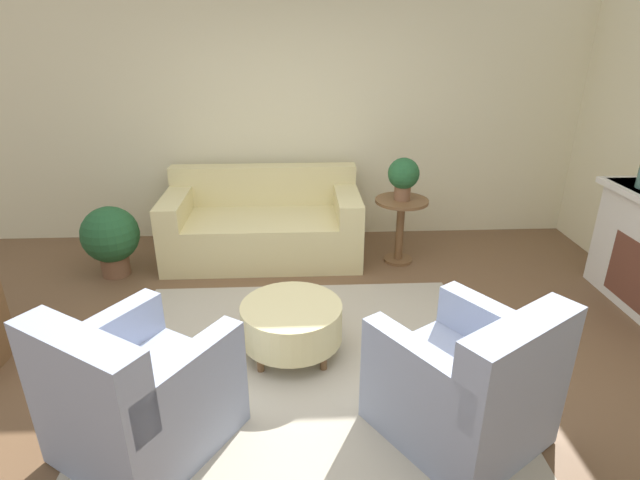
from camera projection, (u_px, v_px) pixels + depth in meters
name	position (u px, v px, depth m)	size (l,w,h in m)	color
ground_plane	(303.00, 365.00, 3.62)	(16.00, 16.00, 0.00)	brown
wall_back	(297.00, 113.00, 5.44)	(9.05, 0.12, 2.80)	beige
rug	(303.00, 364.00, 3.62)	(2.70, 2.38, 0.01)	#B2A893
couch	(264.00, 226.00, 5.25)	(1.99, 0.98, 0.89)	beige
armchair_left	(137.00, 397.00, 2.78)	(1.13, 1.15, 0.91)	#8E99B2
armchair_right	(467.00, 386.00, 2.86)	(1.13, 1.15, 0.91)	#8E99B2
ottoman_table	(292.00, 322.00, 3.66)	(0.74, 0.74, 0.40)	beige
side_table	(400.00, 220.00, 5.06)	(0.53, 0.53, 0.68)	brown
potted_plant_on_side_table	(403.00, 176.00, 4.88)	(0.31, 0.31, 0.42)	brown
potted_plant_floor	(111.00, 237.00, 4.80)	(0.54, 0.54, 0.70)	brown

